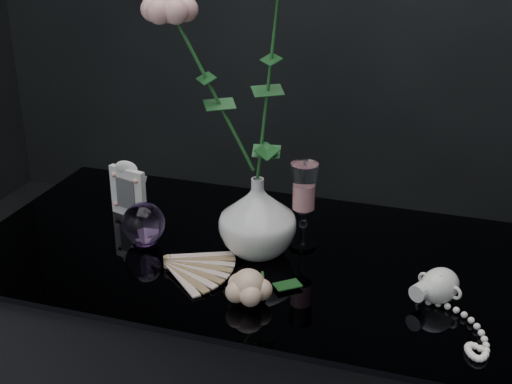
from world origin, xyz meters
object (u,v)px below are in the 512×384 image
(paperweight, at_px, (144,223))
(loose_rose, at_px, (248,286))
(picture_frame, at_px, (128,188))
(wine_glass, at_px, (303,206))
(vase, at_px, (257,216))
(pearl_jar, at_px, (440,284))

(paperweight, distance_m, loose_rose, 0.30)
(picture_frame, height_order, paperweight, picture_frame)
(wine_glass, distance_m, paperweight, 0.32)
(paperweight, xyz_separation_m, loose_rose, (0.26, -0.14, -0.01))
(wine_glass, xyz_separation_m, picture_frame, (-0.39, 0.02, -0.02))
(vase, height_order, wine_glass, wine_glass)
(pearl_jar, bearing_deg, vase, -162.04)
(picture_frame, bearing_deg, pearl_jar, 3.80)
(wine_glass, xyz_separation_m, loose_rose, (-0.04, -0.22, -0.06))
(vase, bearing_deg, loose_rose, -77.11)
(loose_rose, bearing_deg, pearl_jar, 8.48)
(vase, xyz_separation_m, wine_glass, (0.08, 0.05, 0.01))
(paperweight, xyz_separation_m, pearl_jar, (0.57, -0.04, -0.01))
(wine_glass, bearing_deg, picture_frame, 176.81)
(picture_frame, relative_size, pearl_jar, 0.57)
(wine_glass, distance_m, pearl_jar, 0.30)
(vase, bearing_deg, pearl_jar, -10.73)
(paperweight, relative_size, pearl_jar, 0.39)
(wine_glass, distance_m, picture_frame, 0.39)
(pearl_jar, bearing_deg, wine_glass, -174.76)
(paperweight, height_order, pearl_jar, paperweight)
(vase, bearing_deg, wine_glass, 34.32)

